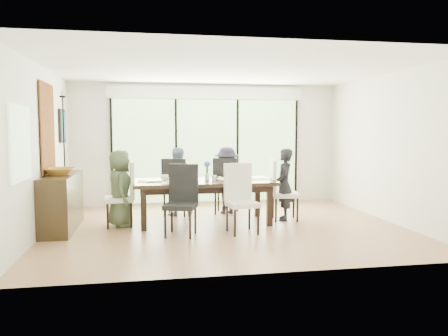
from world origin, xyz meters
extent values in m
cube|color=brown|center=(0.00, 0.00, -0.01)|extent=(6.00, 5.00, 0.01)
cube|color=white|center=(0.00, 0.00, 2.71)|extent=(6.00, 5.00, 0.01)
cube|color=silver|center=(0.00, 2.51, 1.35)|extent=(6.00, 0.02, 2.70)
cube|color=beige|center=(0.00, -2.51, 1.35)|extent=(6.00, 0.02, 2.70)
cube|color=silver|center=(-3.01, 0.00, 1.35)|extent=(0.02, 5.00, 2.70)
cube|color=white|center=(3.01, 0.00, 1.35)|extent=(0.02, 5.00, 2.70)
cube|color=#598C3F|center=(0.00, 2.47, 1.20)|extent=(4.20, 0.02, 2.30)
cube|color=white|center=(0.00, 2.46, 2.50)|extent=(4.40, 0.06, 0.28)
cube|color=black|center=(-2.10, 2.46, 1.20)|extent=(0.05, 0.04, 2.30)
cube|color=black|center=(-0.70, 2.46, 1.20)|extent=(0.05, 0.04, 2.30)
cube|color=black|center=(0.70, 2.46, 1.20)|extent=(0.05, 0.04, 2.30)
cube|color=black|center=(2.10, 2.46, 1.20)|extent=(0.05, 0.04, 2.30)
cube|color=#8CAD7F|center=(-2.97, -1.20, 1.50)|extent=(0.02, 0.90, 1.00)
cube|color=#533423|center=(0.00, 3.40, -0.05)|extent=(6.00, 1.80, 0.10)
cube|color=brown|center=(0.00, 4.20, 0.55)|extent=(6.00, 0.08, 0.06)
sphere|color=#14380F|center=(-1.80, 5.20, 1.44)|extent=(3.20, 3.20, 3.20)
sphere|color=#14380F|center=(0.40, 5.80, 1.80)|extent=(4.00, 4.00, 4.00)
sphere|color=#14380F|center=(2.20, 5.00, 1.26)|extent=(2.80, 2.80, 2.80)
sphere|color=#14380F|center=(-0.60, 6.50, 1.62)|extent=(3.60, 3.60, 3.60)
cube|color=black|center=(-0.33, 0.37, 0.74)|extent=(2.48, 1.13, 0.06)
cube|color=black|center=(-0.33, 0.37, 0.65)|extent=(2.27, 0.93, 0.10)
cube|color=black|center=(-1.41, -0.06, 0.36)|extent=(0.09, 0.09, 0.71)
cube|color=black|center=(0.75, -0.06, 0.36)|extent=(0.09, 0.09, 0.71)
cube|color=black|center=(-1.41, 0.80, 0.36)|extent=(0.09, 0.09, 0.71)
cube|color=black|center=(0.75, 0.80, 0.36)|extent=(0.09, 0.09, 0.71)
imported|color=#404F35|center=(-1.81, 0.37, 0.67)|extent=(0.45, 0.66, 1.33)
imported|color=black|center=(1.15, 0.37, 0.67)|extent=(0.53, 0.70, 1.33)
imported|color=#718AA4|center=(-0.78, 1.20, 0.67)|extent=(0.67, 0.47, 1.33)
imported|color=black|center=(0.22, 1.20, 0.67)|extent=(0.66, 0.46, 1.33)
cube|color=#A1B440|center=(-1.28, 0.37, 0.78)|extent=(0.45, 0.33, 0.01)
cube|color=#A3BF44|center=(0.62, 0.37, 0.78)|extent=(0.45, 0.33, 0.01)
cube|color=#74A139|center=(-0.78, 0.77, 0.78)|extent=(0.45, 0.33, 0.01)
cube|color=#9FB540|center=(0.22, 0.77, 0.78)|extent=(0.45, 0.33, 0.01)
cube|color=white|center=(-0.88, 0.07, 0.78)|extent=(0.45, 0.33, 0.01)
cube|color=black|center=(-0.68, 0.72, 0.79)|extent=(0.27, 0.19, 0.01)
cube|color=black|center=(0.17, 0.72, 0.79)|extent=(0.25, 0.18, 0.01)
cube|color=white|center=(0.37, 0.32, 0.78)|extent=(0.31, 0.23, 0.00)
cube|color=white|center=(-0.88, 0.07, 0.79)|extent=(0.27, 0.27, 0.02)
cube|color=orange|center=(-0.88, 0.07, 0.81)|extent=(0.21, 0.21, 0.01)
cylinder|color=silver|center=(-0.28, 0.42, 0.84)|extent=(0.08, 0.08, 0.12)
cylinder|color=#337226|center=(-0.28, 0.42, 0.96)|extent=(0.04, 0.04, 0.17)
sphere|color=#4F57C7|center=(-0.28, 0.42, 1.06)|extent=(0.11, 0.11, 0.11)
imported|color=silver|center=(-1.18, 0.27, 0.79)|extent=(0.39, 0.31, 0.03)
imported|color=white|center=(-1.03, 0.52, 0.82)|extent=(0.18, 0.18, 0.10)
imported|color=white|center=(-0.18, 0.27, 0.82)|extent=(0.13, 0.13, 0.09)
imported|color=white|center=(0.47, 0.47, 0.82)|extent=(0.16, 0.16, 0.10)
imported|color=white|center=(-0.08, 0.42, 0.78)|extent=(0.20, 0.25, 0.02)
cube|color=black|center=(-2.76, 0.30, 0.47)|extent=(0.47, 1.65, 0.93)
imported|color=#996821|center=(-2.76, 0.20, 0.99)|extent=(0.49, 0.49, 0.12)
cylinder|color=black|center=(-2.76, 0.65, 0.95)|extent=(0.10, 0.10, 0.04)
cylinder|color=black|center=(-2.76, 0.65, 1.60)|extent=(0.02, 0.02, 1.29)
cylinder|color=black|center=(-2.76, 0.65, 2.24)|extent=(0.10, 0.10, 0.03)
cylinder|color=silver|center=(-2.76, 0.65, 2.31)|extent=(0.04, 0.04, 0.10)
cube|color=#934715|center=(-2.97, 0.40, 1.70)|extent=(0.02, 1.00, 1.50)
cube|color=black|center=(-2.97, 1.70, 1.75)|extent=(0.03, 0.55, 0.65)
cube|color=#174449|center=(-2.95, 1.70, 1.75)|extent=(0.01, 0.45, 0.55)
camera|label=1|loc=(-1.32, -7.32, 1.68)|focal=35.00mm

